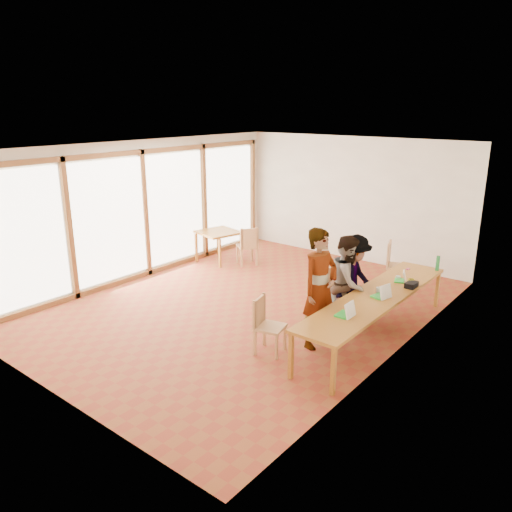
# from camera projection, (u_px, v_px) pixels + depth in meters

# --- Properties ---
(ground) EXTENTS (8.00, 8.00, 0.00)m
(ground) POSITION_uv_depth(u_px,v_px,m) (249.00, 305.00, 9.63)
(ground) COLOR brown
(ground) RESTS_ON ground
(wall_back) EXTENTS (6.00, 0.10, 3.00)m
(wall_back) POSITION_uv_depth(u_px,v_px,m) (352.00, 199.00, 12.17)
(wall_back) COLOR white
(wall_back) RESTS_ON ground
(wall_front) EXTENTS (6.00, 0.10, 3.00)m
(wall_front) POSITION_uv_depth(u_px,v_px,m) (44.00, 291.00, 6.20)
(wall_front) COLOR white
(wall_front) RESTS_ON ground
(wall_right) EXTENTS (0.10, 8.00, 3.00)m
(wall_right) POSITION_uv_depth(u_px,v_px,m) (404.00, 260.00, 7.39)
(wall_right) COLOR white
(wall_right) RESTS_ON ground
(window_wall) EXTENTS (0.10, 8.00, 3.00)m
(window_wall) POSITION_uv_depth(u_px,v_px,m) (145.00, 210.00, 10.96)
(window_wall) COLOR white
(window_wall) RESTS_ON ground
(ceiling) EXTENTS (6.00, 8.00, 0.04)m
(ceiling) POSITION_uv_depth(u_px,v_px,m) (248.00, 146.00, 8.74)
(ceiling) COLOR white
(ceiling) RESTS_ON wall_back
(communal_table) EXTENTS (0.80, 4.00, 0.75)m
(communal_table) POSITION_uv_depth(u_px,v_px,m) (377.00, 298.00, 8.11)
(communal_table) COLOR #AB7126
(communal_table) RESTS_ON ground
(side_table) EXTENTS (0.90, 0.90, 0.75)m
(side_table) POSITION_uv_depth(u_px,v_px,m) (219.00, 234.00, 12.18)
(side_table) COLOR #AB7126
(side_table) RESTS_ON ground
(chair_near) EXTENTS (0.51, 0.51, 0.48)m
(chair_near) POSITION_uv_depth(u_px,v_px,m) (265.00, 319.00, 7.68)
(chair_near) COLOR tan
(chair_near) RESTS_ON ground
(chair_mid) EXTENTS (0.47, 0.47, 0.48)m
(chair_mid) POSITION_uv_depth(u_px,v_px,m) (329.00, 287.00, 9.00)
(chair_mid) COLOR tan
(chair_mid) RESTS_ON ground
(chair_far) EXTENTS (0.43, 0.43, 0.47)m
(chair_far) POSITION_uv_depth(u_px,v_px,m) (348.00, 282.00, 9.31)
(chair_far) COLOR tan
(chair_far) RESTS_ON ground
(chair_empty) EXTENTS (0.58, 0.58, 0.52)m
(chair_empty) POSITION_uv_depth(u_px,v_px,m) (393.00, 260.00, 10.43)
(chair_empty) COLOR tan
(chair_empty) RESTS_ON ground
(chair_spare) EXTENTS (0.61, 0.61, 0.50)m
(chair_spare) POSITION_uv_depth(u_px,v_px,m) (248.00, 242.00, 11.85)
(chair_spare) COLOR tan
(chair_spare) RESTS_ON ground
(person_near) EXTENTS (0.57, 0.77, 1.93)m
(person_near) POSITION_uv_depth(u_px,v_px,m) (320.00, 288.00, 7.78)
(person_near) COLOR gray
(person_near) RESTS_ON ground
(person_mid) EXTENTS (0.80, 0.93, 1.64)m
(person_mid) POSITION_uv_depth(u_px,v_px,m) (348.00, 282.00, 8.46)
(person_mid) COLOR gray
(person_mid) RESTS_ON ground
(person_far) EXTENTS (0.65, 1.07, 1.61)m
(person_far) POSITION_uv_depth(u_px,v_px,m) (353.00, 280.00, 8.62)
(person_far) COLOR gray
(person_far) RESTS_ON ground
(laptop_near) EXTENTS (0.23, 0.27, 0.23)m
(laptop_near) POSITION_uv_depth(u_px,v_px,m) (347.00, 312.00, 7.27)
(laptop_near) COLOR green
(laptop_near) RESTS_ON communal_table
(laptop_mid) EXTENTS (0.29, 0.31, 0.23)m
(laptop_mid) POSITION_uv_depth(u_px,v_px,m) (383.00, 294.00, 7.97)
(laptop_mid) COLOR green
(laptop_mid) RESTS_ON communal_table
(laptop_far) EXTENTS (0.26, 0.28, 0.19)m
(laptop_far) POSITION_uv_depth(u_px,v_px,m) (402.00, 279.00, 8.70)
(laptop_far) COLOR green
(laptop_far) RESTS_ON communal_table
(yellow_mug) EXTENTS (0.15, 0.15, 0.09)m
(yellow_mug) POSITION_uv_depth(u_px,v_px,m) (411.00, 282.00, 8.56)
(yellow_mug) COLOR yellow
(yellow_mug) RESTS_ON communal_table
(green_bottle) EXTENTS (0.07, 0.07, 0.28)m
(green_bottle) POSITION_uv_depth(u_px,v_px,m) (438.00, 263.00, 9.25)
(green_bottle) COLOR #1E7130
(green_bottle) RESTS_ON communal_table
(clear_glass) EXTENTS (0.07, 0.07, 0.09)m
(clear_glass) POSITION_uv_depth(u_px,v_px,m) (378.00, 290.00, 8.19)
(clear_glass) COLOR silver
(clear_glass) RESTS_ON communal_table
(condiment_cup) EXTENTS (0.08, 0.08, 0.06)m
(condiment_cup) POSITION_uv_depth(u_px,v_px,m) (398.00, 278.00, 8.82)
(condiment_cup) COLOR white
(condiment_cup) RESTS_ON communal_table
(pink_phone) EXTENTS (0.05, 0.10, 0.01)m
(pink_phone) POSITION_uv_depth(u_px,v_px,m) (408.00, 269.00, 9.36)
(pink_phone) COLOR #BB3564
(pink_phone) RESTS_ON communal_table
(black_pouch) EXTENTS (0.16, 0.26, 0.09)m
(black_pouch) POSITION_uv_depth(u_px,v_px,m) (411.00, 285.00, 8.43)
(black_pouch) COLOR black
(black_pouch) RESTS_ON communal_table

